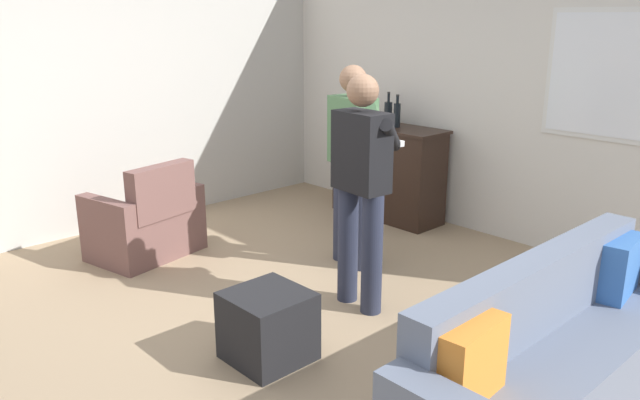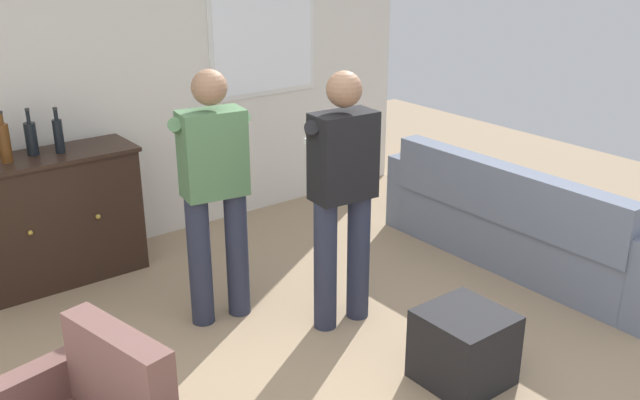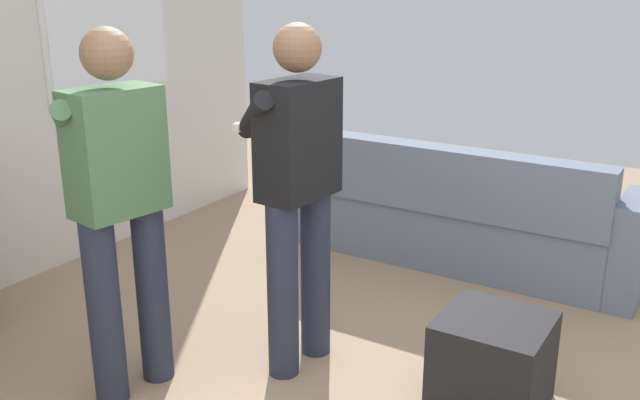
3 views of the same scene
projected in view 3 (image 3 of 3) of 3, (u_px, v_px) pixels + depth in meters
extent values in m
cube|color=silver|center=(107.00, 18.00, 4.80)|extent=(1.09, 0.02, 1.05)
cube|color=white|center=(107.00, 18.00, 4.80)|extent=(1.01, 0.03, 0.97)
cube|color=slate|center=(453.00, 232.00, 4.81)|extent=(0.55, 2.07, 0.42)
cube|color=slate|center=(444.00, 180.00, 4.51)|extent=(0.18, 2.07, 0.42)
cube|color=slate|center=(313.00, 191.00, 5.33)|extent=(0.55, 0.18, 0.64)
cube|color=slate|center=(631.00, 249.00, 4.22)|extent=(0.55, 0.18, 0.64)
cube|color=#386BB7|center=(347.00, 163.00, 5.02)|extent=(0.20, 0.42, 0.36)
cube|color=orange|center=(576.00, 199.00, 4.24)|extent=(0.17, 0.41, 0.36)
cube|color=black|center=(492.00, 363.00, 3.19)|extent=(0.46, 0.46, 0.44)
cylinder|color=#282D42|center=(105.00, 313.00, 3.17)|extent=(0.15, 0.15, 0.88)
cylinder|color=#282D42|center=(153.00, 294.00, 3.36)|extent=(0.15, 0.15, 0.88)
cube|color=#4C754C|center=(116.00, 152.00, 3.05)|extent=(0.43, 0.28, 0.55)
sphere|color=#8C664C|center=(107.00, 54.00, 2.92)|extent=(0.22, 0.22, 0.22)
cylinder|color=#4C754C|center=(68.00, 126.00, 3.03)|extent=(0.37, 0.37, 0.29)
cylinder|color=#4C754C|center=(115.00, 118.00, 3.20)|extent=(0.28, 0.43, 0.29)
cube|color=white|center=(74.00, 135.00, 3.24)|extent=(0.15, 0.06, 0.04)
cylinder|color=#282D42|center=(283.00, 291.00, 3.39)|extent=(0.15, 0.15, 0.88)
cylinder|color=#282D42|center=(316.00, 273.00, 3.59)|extent=(0.15, 0.15, 0.88)
cube|color=black|center=(298.00, 139.00, 3.27)|extent=(0.42, 0.25, 0.55)
sphere|color=#8C664C|center=(297.00, 48.00, 3.14)|extent=(0.22, 0.22, 0.22)
cylinder|color=black|center=(255.00, 116.00, 3.24)|extent=(0.35, 0.39, 0.29)
cylinder|color=black|center=(287.00, 108.00, 3.42)|extent=(0.30, 0.42, 0.29)
cube|color=white|center=(246.00, 125.00, 3.45)|extent=(0.15, 0.05, 0.04)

